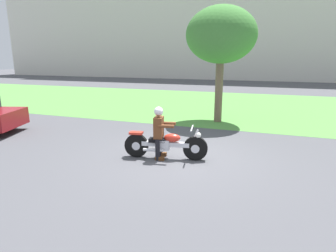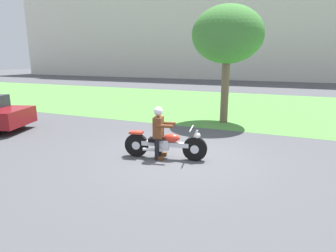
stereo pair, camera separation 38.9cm
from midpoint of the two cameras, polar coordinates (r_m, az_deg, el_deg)
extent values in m
plane|color=#4C4C51|center=(7.78, 0.85, -6.19)|extent=(120.00, 120.00, 0.00)
cube|color=#549342|center=(16.72, 11.52, 4.21)|extent=(60.00, 12.00, 0.01)
cube|color=silver|center=(40.94, 8.62, 21.44)|extent=(63.50, 8.00, 16.78)
cylinder|color=black|center=(7.44, 4.06, -4.53)|extent=(0.65, 0.24, 0.64)
cylinder|color=silver|center=(7.44, 4.06, -4.53)|extent=(0.25, 0.18, 0.23)
cylinder|color=black|center=(7.73, -7.82, -3.93)|extent=(0.65, 0.24, 0.64)
cylinder|color=silver|center=(7.73, -7.82, -3.93)|extent=(0.25, 0.18, 0.23)
cube|color=silver|center=(7.52, -2.01, -3.67)|extent=(1.28, 0.38, 0.12)
cube|color=silver|center=(7.54, -2.38, -3.79)|extent=(0.36, 0.30, 0.28)
ellipsoid|color=red|center=(7.44, -0.65, -2.41)|extent=(0.48, 0.32, 0.22)
cube|color=black|center=(7.54, -3.65, -2.86)|extent=(0.48, 0.32, 0.10)
cube|color=red|center=(7.64, -7.91, -1.41)|extent=(0.39, 0.26, 0.06)
cylinder|color=silver|center=(7.37, 3.70, -2.67)|extent=(0.26, 0.10, 0.53)
cylinder|color=silver|center=(7.30, 3.35, -0.47)|extent=(0.16, 0.65, 0.04)
sphere|color=white|center=(7.33, 4.57, -1.88)|extent=(0.16, 0.16, 0.16)
cylinder|color=silver|center=(7.50, -4.46, -4.88)|extent=(0.56, 0.18, 0.08)
cylinder|color=black|center=(7.76, -3.05, -4.03)|extent=(0.12, 0.12, 0.57)
cube|color=#593319|center=(7.82, -2.60, -5.70)|extent=(0.25, 0.14, 0.10)
cylinder|color=black|center=(7.43, -3.63, -4.85)|extent=(0.12, 0.12, 0.57)
cube|color=#593319|center=(7.49, -3.16, -6.59)|extent=(0.25, 0.14, 0.10)
cube|color=brown|center=(7.44, -3.39, -0.28)|extent=(0.29, 0.41, 0.56)
cylinder|color=brown|center=(7.54, -1.49, 0.55)|extent=(0.43, 0.17, 0.09)
cylinder|color=brown|center=(7.21, -1.99, -0.05)|extent=(0.43, 0.17, 0.09)
sphere|color=tan|center=(7.35, -3.44, 2.74)|extent=(0.20, 0.20, 0.20)
sphere|color=silver|center=(7.35, -3.44, 2.97)|extent=(0.24, 0.24, 0.24)
cylinder|color=brown|center=(11.99, 9.32, 6.88)|extent=(0.32, 0.32, 2.55)
ellipsoid|color=#428438|center=(11.95, 9.75, 17.73)|extent=(2.82, 2.82, 2.26)
cylinder|color=black|center=(12.55, -30.20, 1.08)|extent=(0.67, 0.38, 0.64)
camera|label=1|loc=(0.19, -91.47, -0.35)|focal=30.14mm
camera|label=2|loc=(0.19, 88.53, 0.35)|focal=30.14mm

